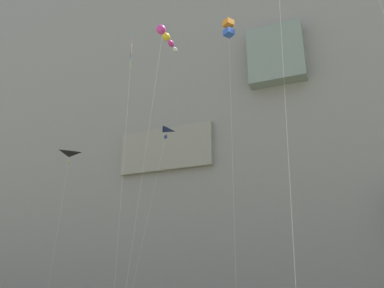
{
  "coord_description": "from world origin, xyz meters",
  "views": [
    {
      "loc": [
        8.84,
        -10.18,
        3.09
      ],
      "look_at": [
        -2.98,
        19.58,
        15.16
      ],
      "focal_mm": 39.54,
      "sensor_mm": 36.0,
      "label": 1
    }
  ],
  "objects_px": {
    "kite_delta_high_right": "(162,139)",
    "kite_banner_far_left": "(131,58)",
    "kite_windsock_low_left": "(166,36)",
    "kite_box_low_center": "(229,29)",
    "kite_delta_upper_mid": "(68,164)"
  },
  "relations": [
    {
      "from": "kite_delta_high_right",
      "to": "kite_banner_far_left",
      "type": "distance_m",
      "value": 17.09
    },
    {
      "from": "kite_windsock_low_left",
      "to": "kite_box_low_center",
      "type": "bearing_deg",
      "value": 29.84
    },
    {
      "from": "kite_delta_high_right",
      "to": "kite_windsock_low_left",
      "type": "bearing_deg",
      "value": -63.72
    },
    {
      "from": "kite_delta_high_right",
      "to": "kite_box_low_center",
      "type": "distance_m",
      "value": 19.89
    },
    {
      "from": "kite_delta_upper_mid",
      "to": "kite_box_low_center",
      "type": "bearing_deg",
      "value": -8.2
    },
    {
      "from": "kite_delta_high_right",
      "to": "kite_banner_far_left",
      "type": "height_order",
      "value": "kite_banner_far_left"
    },
    {
      "from": "kite_windsock_low_left",
      "to": "kite_banner_far_left",
      "type": "xyz_separation_m",
      "value": [
        -3.92,
        0.28,
        -1.38
      ]
    },
    {
      "from": "kite_delta_high_right",
      "to": "kite_delta_upper_mid",
      "type": "distance_m",
      "value": 13.86
    },
    {
      "from": "kite_delta_upper_mid",
      "to": "kite_banner_far_left",
      "type": "relative_size",
      "value": 0.67
    },
    {
      "from": "kite_delta_high_right",
      "to": "kite_delta_upper_mid",
      "type": "bearing_deg",
      "value": -121.37
    },
    {
      "from": "kite_delta_high_right",
      "to": "kite_delta_upper_mid",
      "type": "relative_size",
      "value": 1.33
    },
    {
      "from": "kite_delta_high_right",
      "to": "kite_delta_upper_mid",
      "type": "height_order",
      "value": "kite_delta_high_right"
    },
    {
      "from": "kite_banner_far_left",
      "to": "kite_delta_upper_mid",
      "type": "bearing_deg",
      "value": 152.08
    },
    {
      "from": "kite_banner_far_left",
      "to": "kite_delta_high_right",
      "type": "bearing_deg",
      "value": 104.77
    },
    {
      "from": "kite_delta_upper_mid",
      "to": "kite_windsock_low_left",
      "type": "xyz_separation_m",
      "value": [
        14.75,
        -6.02,
        9.37
      ]
    }
  ]
}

